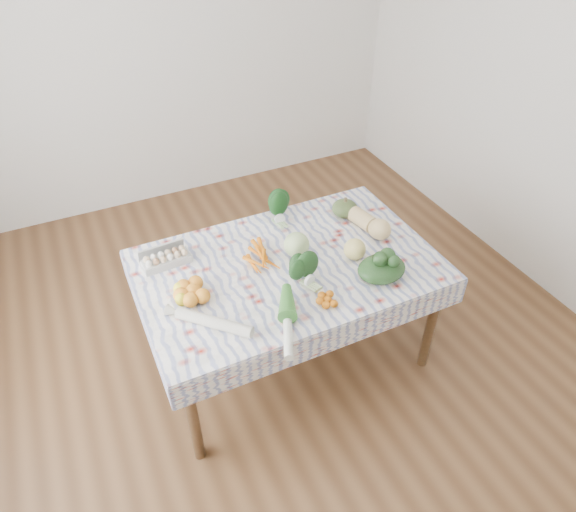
# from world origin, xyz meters

# --- Properties ---
(ground) EXTENTS (4.50, 4.50, 0.00)m
(ground) POSITION_xyz_m (0.00, 0.00, 0.00)
(ground) COLOR #55351D
(ground) RESTS_ON ground
(wall_back) EXTENTS (4.00, 0.04, 2.80)m
(wall_back) POSITION_xyz_m (0.00, 2.25, 1.40)
(wall_back) COLOR white
(wall_back) RESTS_ON ground
(dining_table) EXTENTS (1.60, 1.00, 0.75)m
(dining_table) POSITION_xyz_m (0.00, 0.00, 0.68)
(dining_table) COLOR brown
(dining_table) RESTS_ON ground
(tablecloth) EXTENTS (1.66, 1.06, 0.01)m
(tablecloth) POSITION_xyz_m (0.00, 0.00, 0.76)
(tablecloth) COLOR white
(tablecloth) RESTS_ON dining_table
(egg_carton) EXTENTS (0.27, 0.12, 0.07)m
(egg_carton) POSITION_xyz_m (-0.61, 0.29, 0.80)
(egg_carton) COLOR #B5B5B0
(egg_carton) RESTS_ON tablecloth
(carrot_bunch) EXTENTS (0.25, 0.23, 0.04)m
(carrot_bunch) POSITION_xyz_m (-0.14, 0.09, 0.78)
(carrot_bunch) COLOR orange
(carrot_bunch) RESTS_ON tablecloth
(kale_bunch) EXTENTS (0.19, 0.17, 0.16)m
(kale_bunch) POSITION_xyz_m (0.12, 0.42, 0.84)
(kale_bunch) COLOR #133C14
(kale_bunch) RESTS_ON tablecloth
(kabocha_squash) EXTENTS (0.20, 0.20, 0.11)m
(kabocha_squash) POSITION_xyz_m (0.53, 0.28, 0.82)
(kabocha_squash) COLOR #45582B
(kabocha_squash) RESTS_ON tablecloth
(cabbage) EXTENTS (0.16, 0.16, 0.15)m
(cabbage) POSITION_xyz_m (0.08, 0.06, 0.83)
(cabbage) COLOR #ADC97E
(cabbage) RESTS_ON tablecloth
(butternut_squash) EXTENTS (0.19, 0.31, 0.13)m
(butternut_squash) POSITION_xyz_m (0.58, 0.07, 0.83)
(butternut_squash) COLOR tan
(butternut_squash) RESTS_ON tablecloth
(orange_cluster) EXTENTS (0.26, 0.26, 0.08)m
(orange_cluster) POSITION_xyz_m (-0.56, -0.03, 0.80)
(orange_cluster) COLOR orange
(orange_cluster) RESTS_ON tablecloth
(broccoli) EXTENTS (0.21, 0.21, 0.12)m
(broccoli) POSITION_xyz_m (0.00, -0.17, 0.82)
(broccoli) COLOR #1A4118
(broccoli) RESTS_ON tablecloth
(mandarin_cluster) EXTENTS (0.17, 0.17, 0.04)m
(mandarin_cluster) POSITION_xyz_m (0.05, -0.36, 0.78)
(mandarin_cluster) COLOR orange
(mandarin_cluster) RESTS_ON tablecloth
(grapefruit) EXTENTS (0.13, 0.13, 0.12)m
(grapefruit) POSITION_xyz_m (0.36, -0.11, 0.82)
(grapefruit) COLOR #F1DB73
(grapefruit) RESTS_ON tablecloth
(spinach_bag) EXTENTS (0.32, 0.29, 0.12)m
(spinach_bag) POSITION_xyz_m (0.41, -0.32, 0.82)
(spinach_bag) COLOR #193315
(spinach_bag) RESTS_ON tablecloth
(daikon) EXTENTS (0.34, 0.34, 0.06)m
(daikon) POSITION_xyz_m (-0.53, -0.28, 0.79)
(daikon) COLOR beige
(daikon) RESTS_ON tablecloth
(leek) EXTENTS (0.22, 0.42, 0.05)m
(leek) POSITION_xyz_m (-0.20, -0.43, 0.79)
(leek) COLOR silver
(leek) RESTS_ON tablecloth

